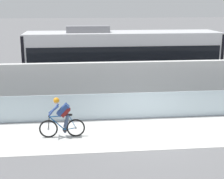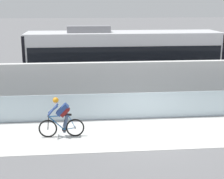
# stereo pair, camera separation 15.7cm
# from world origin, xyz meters

# --- Properties ---
(ground_plane) EXTENTS (200.00, 200.00, 0.00)m
(ground_plane) POSITION_xyz_m (0.00, 0.00, 0.00)
(ground_plane) COLOR slate
(bike_path_deck) EXTENTS (32.00, 3.20, 0.01)m
(bike_path_deck) POSITION_xyz_m (0.00, 0.00, 0.01)
(bike_path_deck) COLOR silver
(bike_path_deck) RESTS_ON ground
(glass_parapet) EXTENTS (32.00, 0.05, 1.20)m
(glass_parapet) POSITION_xyz_m (0.00, 1.85, 0.60)
(glass_parapet) COLOR silver
(glass_parapet) RESTS_ON ground
(concrete_barrier_wall) EXTENTS (32.00, 0.36, 2.28)m
(concrete_barrier_wall) POSITION_xyz_m (0.00, 3.65, 1.14)
(concrete_barrier_wall) COLOR silver
(concrete_barrier_wall) RESTS_ON ground
(tram_rail_near) EXTENTS (32.00, 0.08, 0.01)m
(tram_rail_near) POSITION_xyz_m (0.00, 6.13, 0.00)
(tram_rail_near) COLOR #595654
(tram_rail_near) RESTS_ON ground
(tram_rail_far) EXTENTS (32.00, 0.08, 0.01)m
(tram_rail_far) POSITION_xyz_m (0.00, 7.57, 0.00)
(tram_rail_far) COLOR #595654
(tram_rail_far) RESTS_ON ground
(tram) EXTENTS (11.06, 2.54, 3.81)m
(tram) POSITION_xyz_m (-0.21, 6.85, 1.89)
(tram) COLOR silver
(tram) RESTS_ON ground
(cyclist_on_bike) EXTENTS (1.77, 0.58, 1.61)m
(cyclist_on_bike) POSITION_xyz_m (-3.47, 0.00, 0.78)
(cyclist_on_bike) COLOR black
(cyclist_on_bike) RESTS_ON ground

